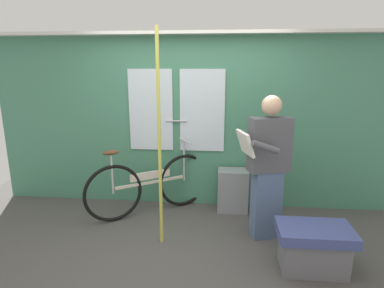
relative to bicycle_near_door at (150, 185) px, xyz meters
The scene contains 7 objects.
ground_plane 1.16m from the bicycle_near_door, 61.74° to the right, with size 6.47×4.32×0.04m, color #474442.
train_door_wall 1.05m from the bicycle_near_door, 38.28° to the left, with size 5.47×0.28×2.35m.
bicycle_near_door is the anchor object (origin of this frame).
passenger_reading_newspaper 1.59m from the bicycle_near_door, 18.06° to the right, with size 0.61×0.54×1.63m.
trash_bin_by_wall 1.12m from the bicycle_near_door, ahead, with size 0.40×0.28×0.58m, color gray.
handrail_pole 1.08m from the bicycle_near_door, 68.25° to the right, with size 0.04×0.04×2.31m, color #C6C14C.
bench_seat_corner 2.13m from the bicycle_near_door, 30.34° to the right, with size 0.70×0.44×0.45m.
Camera 1 is at (0.43, -2.98, 1.94)m, focal length 30.14 mm.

